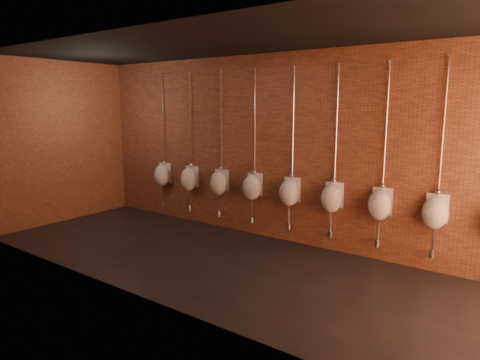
% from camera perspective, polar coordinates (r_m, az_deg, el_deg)
% --- Properties ---
extents(ground, '(8.50, 8.50, 0.00)m').
position_cam_1_polar(ground, '(6.47, -1.24, -11.24)').
color(ground, black).
rests_on(ground, ground).
extents(room_shell, '(8.54, 3.04, 3.22)m').
position_cam_1_polar(room_shell, '(6.04, -1.31, 6.85)').
color(room_shell, black).
rests_on(room_shell, ground).
extents(urinal_0, '(0.38, 0.34, 2.71)m').
position_cam_1_polar(urinal_0, '(9.09, -10.33, 0.75)').
color(urinal_0, white).
rests_on(urinal_0, ground).
extents(urinal_1, '(0.38, 0.34, 2.71)m').
position_cam_1_polar(urinal_1, '(8.56, -6.80, 0.27)').
color(urinal_1, white).
rests_on(urinal_1, ground).
extents(urinal_2, '(0.38, 0.34, 2.71)m').
position_cam_1_polar(urinal_2, '(8.06, -2.83, -0.27)').
color(urinal_2, white).
rests_on(urinal_2, ground).
extents(urinal_3, '(0.38, 0.34, 2.71)m').
position_cam_1_polar(urinal_3, '(7.62, 1.63, -0.88)').
color(urinal_3, white).
rests_on(urinal_3, ground).
extents(urinal_4, '(0.38, 0.34, 2.71)m').
position_cam_1_polar(urinal_4, '(7.22, 6.62, -1.55)').
color(urinal_4, white).
rests_on(urinal_4, ground).
extents(urinal_5, '(0.38, 0.34, 2.71)m').
position_cam_1_polar(urinal_5, '(6.89, 12.14, -2.28)').
color(urinal_5, white).
rests_on(urinal_5, ground).
extents(urinal_6, '(0.38, 0.34, 2.71)m').
position_cam_1_polar(urinal_6, '(6.63, 18.16, -3.05)').
color(urinal_6, white).
rests_on(urinal_6, ground).
extents(urinal_7, '(0.38, 0.34, 2.71)m').
position_cam_1_polar(urinal_7, '(6.45, 24.60, -3.83)').
color(urinal_7, white).
rests_on(urinal_7, ground).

